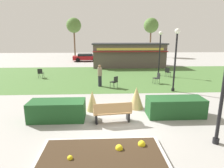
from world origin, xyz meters
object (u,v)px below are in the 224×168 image
object	(u,v)px
lamppost_mid	(176,53)
cafe_chair_west	(115,81)
food_kiosk	(128,55)
cafe_chair_east	(168,71)
trash_bin	(62,110)
parked_car_west_slot	(86,57)
tree_left_bg	(74,26)
tree_right_bg	(151,26)
lamppost_far	(160,48)
cafe_chair_center	(157,77)
cafe_chair_north	(40,72)
person_strolling	(100,75)
park_bench	(113,112)

from	to	relation	value
lamppost_mid	cafe_chair_west	bearing A→B (deg)	165.36
food_kiosk	cafe_chair_east	bearing A→B (deg)	-67.70
trash_bin	parked_car_west_slot	size ratio (longest dim) A/B	0.18
lamppost_mid	tree_left_bg	size ratio (longest dim) A/B	0.59
tree_left_bg	tree_right_bg	world-z (taller)	tree_right_bg
lamppost_far	cafe_chair_center	distance (m)	4.20
cafe_chair_north	cafe_chair_east	bearing A→B (deg)	-0.17
tree_left_bg	trash_bin	bearing A→B (deg)	-83.28
tree_left_bg	tree_right_bg	bearing A→B (deg)	-1.59
cafe_chair_center	person_strolling	bearing A→B (deg)	-171.35
park_bench	lamppost_mid	world-z (taller)	lamppost_mid
tree_left_bg	cafe_chair_east	bearing A→B (deg)	-60.15
trash_bin	cafe_chair_east	size ratio (longest dim) A/B	0.87
person_strolling	lamppost_mid	bearing A→B (deg)	-174.99
cafe_chair_east	cafe_chair_center	distance (m)	3.16
cafe_chair_center	parked_car_west_slot	distance (m)	17.08
lamppost_far	tree_right_bg	world-z (taller)	tree_right_bg
cafe_chair_east	parked_car_west_slot	world-z (taller)	parked_car_west_slot
lamppost_far	cafe_chair_north	distance (m)	11.64
cafe_chair_west	parked_car_west_slot	bearing A→B (deg)	101.95
food_kiosk	cafe_chair_west	size ratio (longest dim) A/B	10.43
lamppost_far	trash_bin	xyz separation A→B (m)	(-7.53, -9.98, -2.31)
cafe_chair_east	trash_bin	bearing A→B (deg)	-131.71
cafe_chair_west	trash_bin	bearing A→B (deg)	-118.14
lamppost_far	tree_right_bg	xyz separation A→B (m)	(3.76, 19.13, 3.18)
park_bench	lamppost_far	size ratio (longest dim) A/B	0.41
park_bench	tree_left_bg	bearing A→B (deg)	100.95
lamppost_far	parked_car_west_slot	size ratio (longest dim) A/B	0.99
lamppost_mid	trash_bin	size ratio (longest dim) A/B	5.54
lamppost_far	lamppost_mid	bearing A→B (deg)	-96.07
cafe_chair_east	cafe_chair_north	distance (m)	12.07
person_strolling	tree_left_bg	bearing A→B (deg)	-55.42
cafe_chair_east	lamppost_far	bearing A→B (deg)	129.86
lamppost_mid	lamppost_far	bearing A→B (deg)	83.93
person_strolling	cafe_chair_east	bearing A→B (deg)	-130.44
parked_car_west_slot	tree_left_bg	size ratio (longest dim) A/B	0.59
cafe_chair_north	tree_left_bg	distance (m)	20.99
park_bench	person_strolling	distance (m)	6.55
food_kiosk	cafe_chair_west	bearing A→B (deg)	-102.67
lamppost_mid	cafe_chair_west	distance (m)	4.75
food_kiosk	parked_car_west_slot	bearing A→B (deg)	135.89
lamppost_mid	cafe_chair_east	distance (m)	5.56
lamppost_mid	cafe_chair_center	bearing A→B (deg)	101.80
cafe_chair_west	tree_left_bg	bearing A→B (deg)	104.61
lamppost_mid	cafe_chair_east	bearing A→B (deg)	75.64
food_kiosk	person_strolling	world-z (taller)	food_kiosk
cafe_chair_east	food_kiosk	bearing A→B (deg)	112.30
parked_car_west_slot	tree_right_bg	xyz separation A→B (m)	(12.01, 7.04, 5.24)
park_bench	cafe_chair_east	xyz separation A→B (m)	(5.83, 9.86, 0.05)
food_kiosk	cafe_chair_north	bearing A→B (deg)	-142.57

